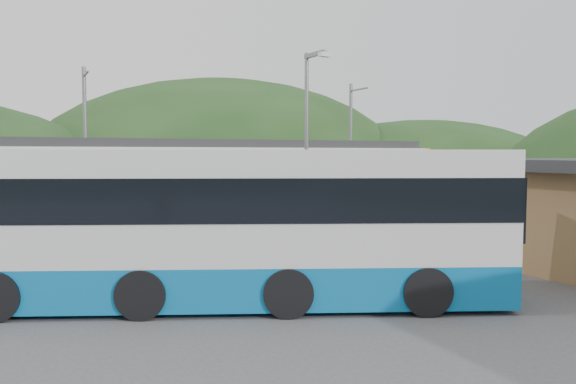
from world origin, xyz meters
name	(u,v)px	position (x,y,z in m)	size (l,w,h in m)	color
ground	(314,239)	(0.00, 0.00, 0.00)	(120.00, 120.00, 0.00)	#4C4C4F
hills	(372,216)	(6.19, 5.29, 0.00)	(146.00, 149.00, 26.00)	#1E3D19
platform	(277,224)	(0.00, 3.30, 0.15)	(26.00, 3.20, 0.30)	#9E9E99
yellow_line	(290,224)	(0.00, 2.00, 0.30)	(26.00, 0.10, 0.01)	yellow
train	(232,177)	(-1.00, 6.00, 2.06)	(20.44, 3.01, 3.74)	black
catenary_mast_west	(86,142)	(-7.00, 8.56, 3.65)	(0.18, 1.80, 7.00)	slate
catenary_mast_east	(351,144)	(7.00, 8.56, 3.65)	(0.18, 1.80, 7.00)	slate
bus	(220,229)	(-6.01, -6.84, 1.56)	(11.95, 7.25, 3.23)	#0B6EB2
lamp_post	(308,136)	(-1.91, -3.12, 3.67)	(0.37, 1.09, 6.16)	slate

